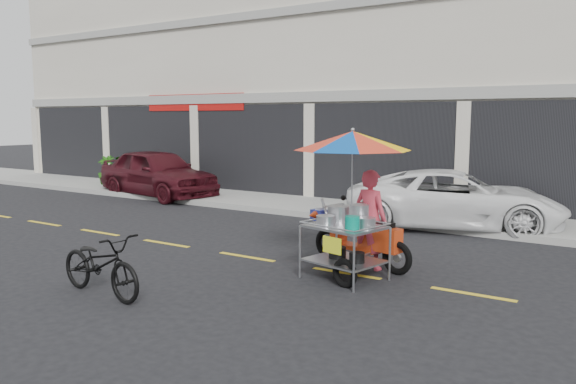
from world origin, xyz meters
The scene contains 9 objects.
ground centered at (0.00, 0.00, 0.00)m, with size 90.00×90.00×0.00m, color black.
sidewalk centered at (0.00, 5.50, 0.07)m, with size 45.00×3.00×0.15m, color gray.
centerline centered at (0.00, 0.00, 0.00)m, with size 42.00×0.10×0.01m, color gold.
maroon_sedan centered at (-9.01, 4.70, 0.76)m, with size 1.80×4.48×1.53m, color #3D0D15.
white_pickup centered at (0.35, 4.70, 0.66)m, with size 2.19×4.75×1.32m, color white.
plant_tall centered at (-12.60, 6.19, 0.62)m, with size 0.84×0.73×0.94m, color #1B530E.
plant_short centered at (-12.13, 5.27, 0.65)m, with size 0.56×0.56×1.01m, color #1B530E.
near_bicycle centered at (-2.39, -2.87, 0.45)m, with size 0.60×1.72×0.90m, color black.
food_vendor_rig centered at (0.15, 0.03, 1.47)m, with size 2.32×2.21×2.35m.
Camera 1 is at (3.94, -7.89, 2.49)m, focal length 35.00 mm.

